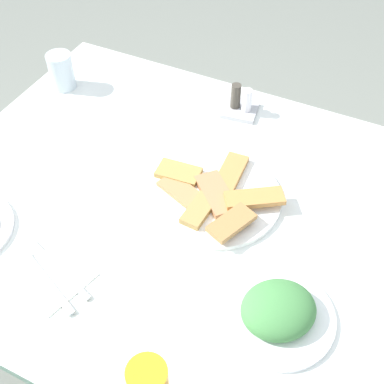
{
  "coord_description": "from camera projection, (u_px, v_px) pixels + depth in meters",
  "views": [
    {
      "loc": [
        -0.37,
        0.67,
        1.6
      ],
      "look_at": [
        -0.03,
        -0.02,
        0.76
      ],
      "focal_mm": 47.72,
      "sensor_mm": 36.0,
      "label": 1
    }
  ],
  "objects": [
    {
      "name": "condiment_caddy",
      "position": [
        241.0,
        104.0,
        1.36
      ],
      "size": [
        0.1,
        0.1,
        0.08
      ],
      "color": "#B2B2B7",
      "rests_on": "dining_table"
    },
    {
      "name": "dining_table",
      "position": [
        177.0,
        223.0,
        1.21
      ],
      "size": [
        1.15,
        0.95,
        0.73
      ],
      "color": "white",
      "rests_on": "ground_plane"
    },
    {
      "name": "pide_platter",
      "position": [
        215.0,
        195.0,
        1.16
      ],
      "size": [
        0.31,
        0.3,
        0.04
      ],
      "color": "white",
      "rests_on": "dining_table"
    },
    {
      "name": "ground_plane",
      "position": [
        181.0,
        348.0,
        1.7
      ],
      "size": [
        6.0,
        6.0,
        0.0
      ],
      "primitive_type": "plane",
      "color": "gray"
    },
    {
      "name": "fork",
      "position": [
        59.0,
        269.0,
        1.03
      ],
      "size": [
        0.19,
        0.07,
        0.0
      ],
      "primitive_type": "cube",
      "rotation": [
        0.0,
        0.0,
        -0.32
      ],
      "color": "silver",
      "rests_on": "paper_napkin"
    },
    {
      "name": "spoon",
      "position": [
        48.0,
        283.0,
        1.01
      ],
      "size": [
        0.17,
        0.09,
        0.0
      ],
      "primitive_type": "cube",
      "rotation": [
        0.0,
        0.0,
        -0.41
      ],
      "color": "silver",
      "rests_on": "paper_napkin"
    },
    {
      "name": "salad_plate_rice",
      "position": [
        278.0,
        311.0,
        0.95
      ],
      "size": [
        0.22,
        0.22,
        0.07
      ],
      "color": "white",
      "rests_on": "dining_table"
    },
    {
      "name": "paper_napkin",
      "position": [
        54.0,
        277.0,
        1.02
      ],
      "size": [
        0.16,
        0.16,
        0.0
      ],
      "primitive_type": "cube",
      "rotation": [
        0.0,
        0.0,
        -0.26
      ],
      "color": "white",
      "rests_on": "dining_table"
    },
    {
      "name": "drinking_glass",
      "position": [
        61.0,
        71.0,
        1.42
      ],
      "size": [
        0.07,
        0.07,
        0.1
      ],
      "primitive_type": "cylinder",
      "color": "silver",
      "rests_on": "dining_table"
    }
  ]
}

